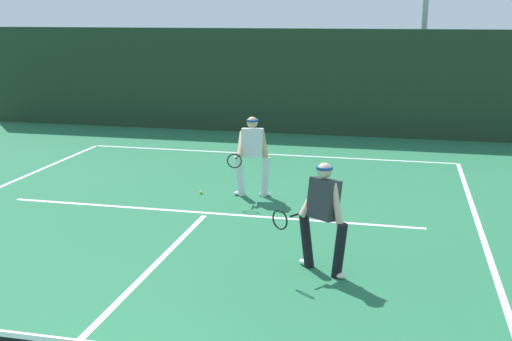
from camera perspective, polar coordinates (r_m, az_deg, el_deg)
The scene contains 7 objects.
court_line_baseline_far at distance 16.95m, azimuth 0.88°, elevation 1.47°, with size 9.80×0.10×0.01m, color white.
court_line_service at distance 12.03m, azimuth -4.40°, elevation -3.80°, with size 7.99×0.10×0.01m, color white.
court_line_centre at distance 9.09m, azimuth -10.82°, elevation -10.06°, with size 0.10×6.40×0.01m, color white.
player_near at distance 9.12m, azimuth 5.97°, elevation -3.78°, with size 1.09×0.78×1.63m.
player_far at distance 12.88m, azimuth -0.36°, elevation 1.58°, with size 0.79×0.91×1.64m.
tennis_ball at distance 13.29m, azimuth -4.93°, elevation -1.96°, with size 0.07×0.07×0.07m, color #D1E033.
back_fence_windscreen at distance 19.70m, azimuth 2.82°, elevation 7.92°, with size 20.35×0.12×3.20m, color #1E3622.
Camera 1 is at (3.47, -4.36, 3.66)m, focal length 44.77 mm.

